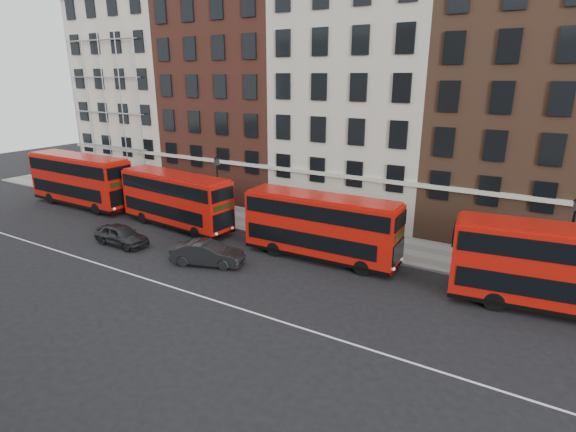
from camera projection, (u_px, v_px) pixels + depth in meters
The scene contains 14 objects.
ground at pixel (238, 287), 25.93m from camera, with size 120.00×120.00×0.00m, color black.
pavement at pixel (320, 233), 34.51m from camera, with size 80.00×5.00×0.15m, color gray.
kerb at pixel (305, 243), 32.46m from camera, with size 80.00×0.30×0.16m, color gray.
road_centre_line at pixel (216, 301), 24.29m from camera, with size 70.00×0.12×0.01m, color white.
building_terrace at pixel (360, 93), 37.66m from camera, with size 64.00×11.95×22.00m.
bus_a at pixel (80, 179), 41.31m from camera, with size 11.36×2.92×4.75m.
bus_b at pixel (176, 199), 35.50m from camera, with size 10.57×3.47×4.36m.
bus_c at pixel (320, 225), 29.21m from camera, with size 10.40×2.73×4.34m.
bus_d at pixel (565, 268), 22.46m from camera, with size 11.03×3.97×4.54m.
car_rear at pixel (121, 235), 32.14m from camera, with size 1.76×4.37×1.49m, color #232426.
car_front at pixel (207, 253), 28.78m from camera, with size 1.61×4.62×1.52m, color black.
lamp_post_left at pixel (218, 185), 36.91m from camera, with size 0.44×0.44×5.33m.
lamp_post_right at pixel (570, 239), 24.63m from camera, with size 0.44×0.44×5.33m.
iron_railings at pixel (333, 219), 36.14m from camera, with size 6.60×0.06×1.00m, color black, non-canonical shape.
Camera 1 is at (14.55, -18.70, 11.67)m, focal length 28.00 mm.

